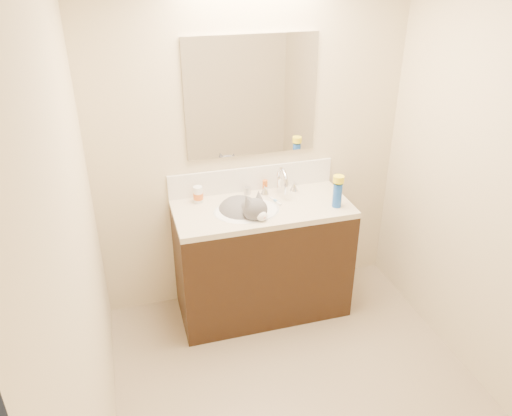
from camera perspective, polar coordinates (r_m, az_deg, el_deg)
ground at (r=3.19m, az=6.07°, el=-21.78°), size 2.50×2.50×0.00m
room_shell at (r=2.28m, az=7.91°, el=3.31°), size 2.24×2.54×2.52m
vanity_cabinet at (r=3.61m, az=0.70°, el=-6.14°), size 1.20×0.55×0.82m
counter_slab at (r=3.39m, az=0.74°, el=-0.09°), size 1.20×0.55×0.04m
basin at (r=3.36m, az=-1.08°, el=-1.34°), size 0.45×0.36×0.14m
faucet at (r=3.51m, az=2.93°, el=2.83°), size 0.28×0.20×0.21m
cat at (r=3.34m, az=-1.46°, el=-0.59°), size 0.44×0.47×0.33m
backsplash at (r=3.57m, az=-0.46°, el=3.37°), size 1.20×0.02×0.18m
mirror at (r=3.37m, az=-0.50°, el=12.56°), size 0.90×0.02×0.80m
pill_bottle at (r=3.43m, az=-6.62°, el=1.55°), size 0.08×0.08×0.12m
pill_label at (r=3.43m, az=-6.61°, el=1.38°), size 0.09×0.09×0.04m
silver_jar at (r=3.53m, az=-0.98°, el=1.99°), size 0.05×0.05×0.06m
amber_bottle at (r=3.55m, az=1.04°, el=2.50°), size 0.04×0.04×0.09m
toothbrush at (r=3.44m, az=2.24°, el=0.80°), size 0.05×0.13×0.01m
toothbrush_head at (r=3.44m, az=2.24°, el=0.84°), size 0.02×0.03×0.01m
spray_can at (r=3.38m, az=9.28°, el=1.46°), size 0.07×0.07×0.17m
spray_cap at (r=3.33m, az=9.43°, el=3.27°), size 0.09×0.09×0.04m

